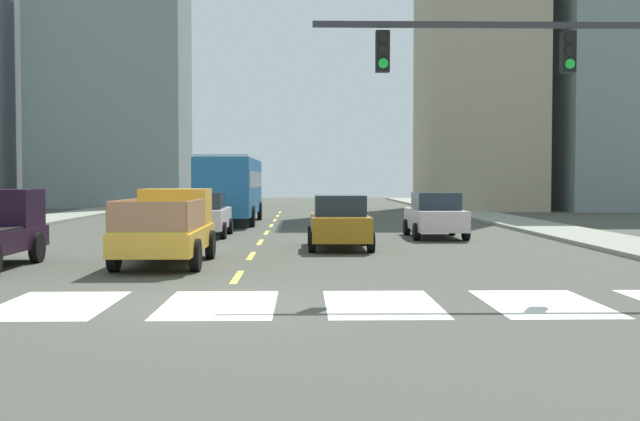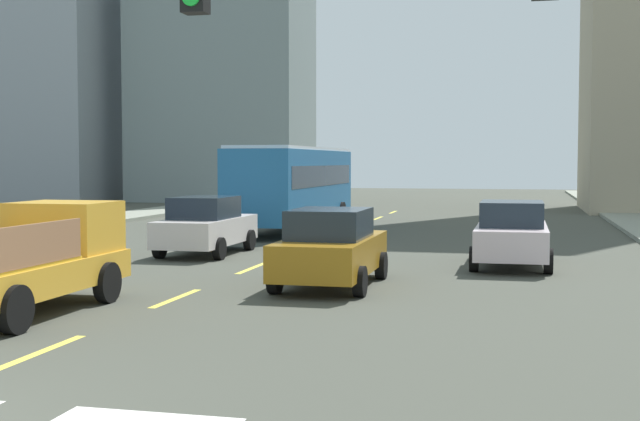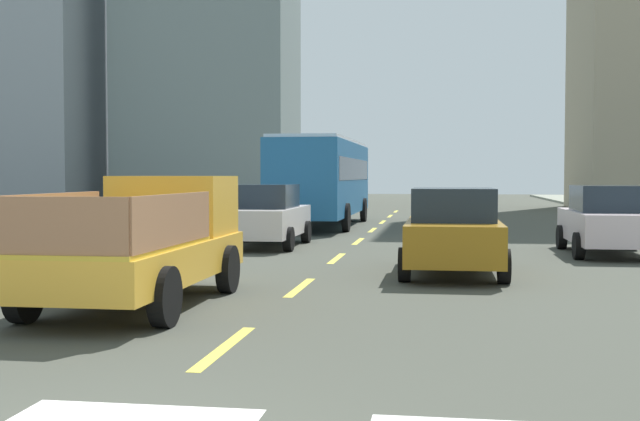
{
  "view_description": "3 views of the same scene",
  "coord_description": "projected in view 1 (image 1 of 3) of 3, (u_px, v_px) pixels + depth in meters",
  "views": [
    {
      "loc": [
        1.48,
        -14.2,
        2.25
      ],
      "look_at": [
        2.15,
        15.51,
        1.06
      ],
      "focal_mm": 44.88,
      "sensor_mm": 36.0,
      "label": 1
    },
    {
      "loc": [
        6.74,
        -6.9,
        2.76
      ],
      "look_at": [
        2.81,
        9.73,
        1.77
      ],
      "focal_mm": 47.79,
      "sensor_mm": 36.0,
      "label": 2
    },
    {
      "loc": [
        2.45,
        -4.9,
        1.97
      ],
      "look_at": [
        -0.17,
        12.47,
        1.2
      ],
      "focal_mm": 45.34,
      "sensor_mm": 36.0,
      "label": 3
    }
  ],
  "objects": [
    {
      "name": "ground_plane",
      "position": [
        219.0,
        305.0,
        14.24
      ],
      "size": [
        160.0,
        160.0,
        0.0
      ],
      "primitive_type": "plane",
      "color": "#42443B"
    },
    {
      "name": "sidewalk_right",
      "position": [
        564.0,
        232.0,
        32.49
      ],
      "size": [
        2.98,
        110.0,
        0.15
      ],
      "primitive_type": "cube",
      "color": "gray",
      "rests_on": "ground"
    },
    {
      "name": "crosswalk_stripe_2",
      "position": [
        55.0,
        305.0,
        14.18
      ],
      "size": [
        2.01,
        3.3,
        0.01
      ],
      "primitive_type": "cube",
      "color": "white",
      "rests_on": "ground"
    },
    {
      "name": "crosswalk_stripe_3",
      "position": [
        219.0,
        304.0,
        14.24
      ],
      "size": [
        2.01,
        3.3,
        0.01
      ],
      "primitive_type": "cube",
      "color": "white",
      "rests_on": "ground"
    },
    {
      "name": "crosswalk_stripe_4",
      "position": [
        381.0,
        304.0,
        14.31
      ],
      "size": [
        2.01,
        3.3,
        0.01
      ],
      "primitive_type": "cube",
      "color": "white",
      "rests_on": "ground"
    },
    {
      "name": "crosswalk_stripe_5",
      "position": [
        542.0,
        303.0,
        14.37
      ],
      "size": [
        2.01,
        3.3,
        0.01
      ],
      "primitive_type": "cube",
      "color": "white",
      "rests_on": "ground"
    },
    {
      "name": "lane_dash_0",
      "position": [
        237.0,
        277.0,
        18.24
      ],
      "size": [
        0.16,
        2.4,
        0.01
      ],
      "primitive_type": "cube",
      "color": "yellow",
      "rests_on": "ground"
    },
    {
      "name": "lane_dash_1",
      "position": [
        251.0,
        256.0,
        23.23
      ],
      "size": [
        0.16,
        2.4,
        0.01
      ],
      "primitive_type": "cube",
      "color": "yellow",
      "rests_on": "ground"
    },
    {
      "name": "lane_dash_2",
      "position": [
        260.0,
        242.0,
        28.23
      ],
      "size": [
        0.16,
        2.4,
        0.01
      ],
      "primitive_type": "cube",
      "color": "yellow",
      "rests_on": "ground"
    },
    {
      "name": "lane_dash_3",
      "position": [
        267.0,
        233.0,
        33.22
      ],
      "size": [
        0.16,
        2.4,
        0.01
      ],
      "primitive_type": "cube",
      "color": "yellow",
      "rests_on": "ground"
    },
    {
      "name": "lane_dash_4",
      "position": [
        271.0,
        225.0,
        38.22
      ],
      "size": [
        0.16,
        2.4,
        0.01
      ],
      "primitive_type": "cube",
      "color": "yellow",
      "rests_on": "ground"
    },
    {
      "name": "lane_dash_5",
      "position": [
        275.0,
        220.0,
        43.21
      ],
      "size": [
        0.16,
        2.4,
        0.01
      ],
      "primitive_type": "cube",
      "color": "yellow",
      "rests_on": "ground"
    },
    {
      "name": "lane_dash_6",
      "position": [
        278.0,
        216.0,
        48.21
      ],
      "size": [
        0.16,
        2.4,
        0.01
      ],
      "primitive_type": "cube",
      "color": "yellow",
      "rests_on": "ground"
    },
    {
      "name": "lane_dash_7",
      "position": [
        280.0,
        212.0,
        53.2
      ],
      "size": [
        0.16,
        2.4,
        0.01
      ],
      "primitive_type": "cube",
      "color": "yellow",
      "rests_on": "ground"
    },
    {
      "name": "pickup_stakebed",
      "position": [
        169.0,
        228.0,
        21.22
      ],
      "size": [
        2.18,
        5.2,
        1.96
      ],
      "rotation": [
        0.0,
        0.0,
        -0.04
      ],
      "color": "gold",
      "rests_on": "ground"
    },
    {
      "name": "city_bus",
      "position": [
        231.0,
        184.0,
        40.04
      ],
      "size": [
        2.72,
        10.8,
        3.32
      ],
      "rotation": [
        0.0,
        0.0,
        -0.03
      ],
      "color": "#205D92",
      "rests_on": "ground"
    },
    {
      "name": "sedan_mid",
      "position": [
        435.0,
        215.0,
        30.26
      ],
      "size": [
        2.02,
        4.4,
        1.72
      ],
      "rotation": [
        0.0,
        0.0,
        -0.01
      ],
      "color": "silver",
      "rests_on": "ground"
    },
    {
      "name": "sedan_near_left",
      "position": [
        339.0,
        222.0,
        25.61
      ],
      "size": [
        2.02,
        4.4,
        1.72
      ],
      "rotation": [
        0.0,
        0.0,
        0.04
      ],
      "color": "#996815",
      "rests_on": "ground"
    },
    {
      "name": "sedan_far",
      "position": [
        203.0,
        214.0,
        31.0
      ],
      "size": [
        2.02,
        4.4,
        1.72
      ],
      "rotation": [
        0.0,
        0.0,
        -0.05
      ],
      "color": "silver",
      "rests_on": "ground"
    },
    {
      "name": "traffic_signal_gantry",
      "position": [
        624.0,
        83.0,
        16.48
      ],
      "size": [
        9.66,
        0.27,
        6.0
      ],
      "color": "#2D2D33",
      "rests_on": "ground"
    },
    {
      "name": "block_mid_left",
      "position": [
        614.0,
        17.0,
        57.77
      ],
      "size": [
        9.39,
        11.49,
        27.86
      ],
      "primitive_type": "cube",
      "color": "gray",
      "rests_on": "ground"
    },
    {
      "name": "block_mid_right",
      "position": [
        111.0,
        68.0,
        63.07
      ],
      "size": [
        11.64,
        7.48,
        22.02
      ],
      "primitive_type": "cube",
      "color": "gray",
      "rests_on": "ground"
    }
  ]
}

